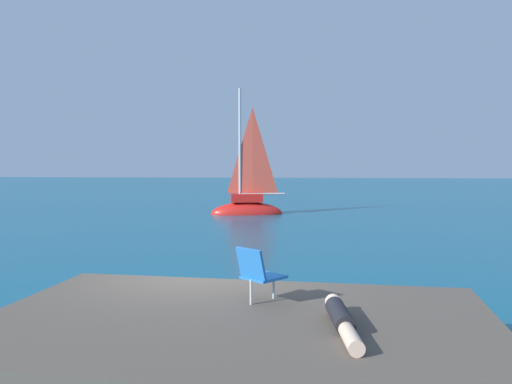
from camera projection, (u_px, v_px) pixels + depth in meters
name	position (u px, v px, depth m)	size (l,w,h in m)	color
ground_plane	(200.00, 320.00, 9.53)	(160.00, 160.00, 0.00)	#0F5675
shore_ledge	(239.00, 348.00, 6.91)	(6.60, 4.28, 0.83)	brown
boulder_seaward	(355.00, 330.00, 8.95)	(1.02, 0.82, 0.56)	brown
boulder_inland	(392.00, 325.00, 9.26)	(1.37, 1.10, 0.75)	#4B4D3E
sailboat_near	(247.00, 207.00, 28.38)	(4.02, 1.91, 7.31)	red
person_sunbather	(342.00, 319.00, 6.40)	(0.34, 1.76, 0.25)	black
beach_chair	(258.00, 272.00, 7.56)	(0.75, 0.76, 0.80)	blue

